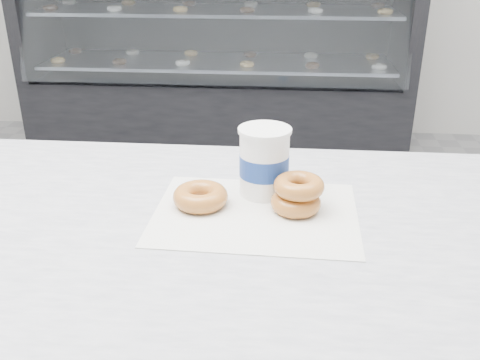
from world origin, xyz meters
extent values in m
cube|color=silver|center=(0.00, -0.60, 0.88)|extent=(3.06, 0.76, 0.04)
cube|color=black|center=(0.00, 2.10, 0.25)|extent=(2.40, 0.70, 0.50)
cube|color=black|center=(0.00, 2.42, 0.88)|extent=(2.40, 0.06, 0.75)
cube|color=black|center=(-1.16, 2.10, 0.88)|extent=(0.08, 0.70, 0.75)
cube|color=black|center=(1.16, 2.10, 0.88)|extent=(0.08, 0.70, 0.75)
cube|color=white|center=(0.00, 1.79, 0.88)|extent=(2.28, 0.16, 0.70)
cube|color=silver|center=(0.00, 2.10, 0.58)|extent=(2.20, 0.55, 0.02)
cube|color=silver|center=(0.00, 2.10, 0.90)|extent=(2.20, 0.55, 0.02)
cube|color=silver|center=(0.40, -0.53, 0.90)|extent=(0.35, 0.27, 0.00)
torus|color=#C68636|center=(0.31, -0.51, 0.92)|extent=(0.10, 0.10, 0.03)
torus|color=#C68636|center=(0.47, -0.52, 0.92)|extent=(0.09, 0.09, 0.03)
torus|color=#C68636|center=(0.47, -0.51, 0.95)|extent=(0.12, 0.12, 0.03)
cylinder|color=white|center=(0.41, -0.45, 0.96)|extent=(0.09, 0.09, 0.13)
cylinder|color=white|center=(0.41, -0.45, 1.02)|extent=(0.09, 0.09, 0.01)
cylinder|color=navy|center=(0.41, -0.45, 0.96)|extent=(0.09, 0.09, 0.04)
camera|label=1|loc=(0.45, -1.32, 1.33)|focal=40.00mm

